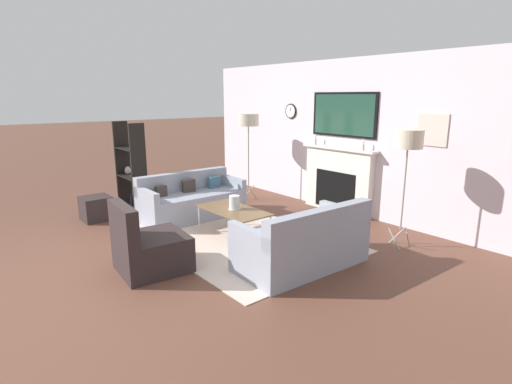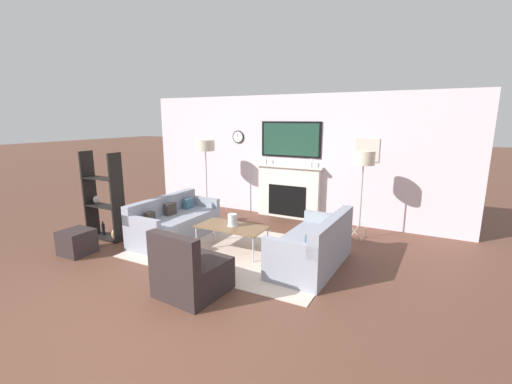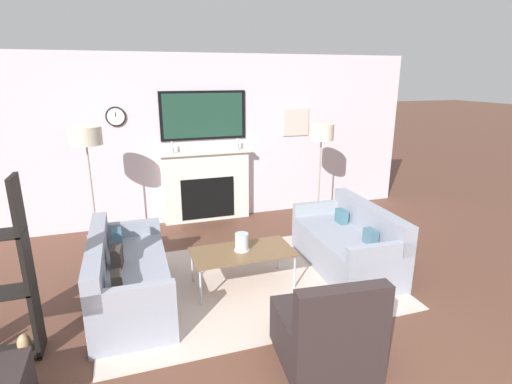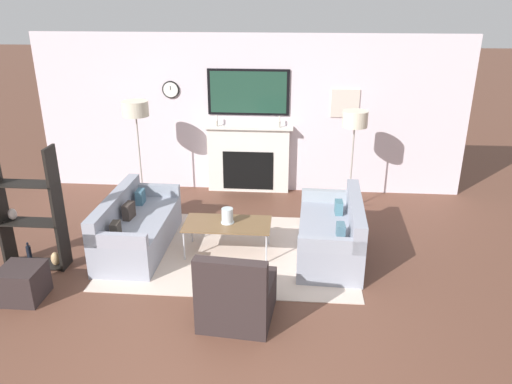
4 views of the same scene
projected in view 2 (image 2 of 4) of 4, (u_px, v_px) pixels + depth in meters
The scene contains 12 objects.
ground_plane at pixel (139, 315), 3.90m from camera, with size 60.00×60.00×0.00m, color brown.
fireplace_wall at pixel (291, 162), 7.58m from camera, with size 7.35×0.28×2.70m.
area_rug at pixel (237, 251), 5.78m from camera, with size 3.30×2.29×0.01m.
couch_left at pixel (174, 224), 6.33m from camera, with size 0.79×1.76×0.77m.
couch_right at pixel (313, 248), 5.12m from camera, with size 0.87×1.66×0.81m.
armchair at pixel (191, 273), 4.31m from camera, with size 0.82×0.85×0.87m.
coffee_table at pixel (232, 228), 5.70m from camera, with size 1.16×0.60×0.44m.
hurricane_candle at pixel (232, 221), 5.69m from camera, with size 0.18×0.18×0.21m.
floor_lamp_left at pixel (205, 147), 7.58m from camera, with size 0.42×0.42×1.73m.
floor_lamp_right at pixel (364, 159), 6.05m from camera, with size 0.39×0.39×1.64m.
shelf_unit at pixel (104, 201), 6.25m from camera, with size 0.78×0.28×1.61m.
ottoman at pixel (77, 242), 5.63m from camera, with size 0.46×0.46×0.40m.
Camera 2 is at (2.81, -2.50, 2.19)m, focal length 24.00 mm.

